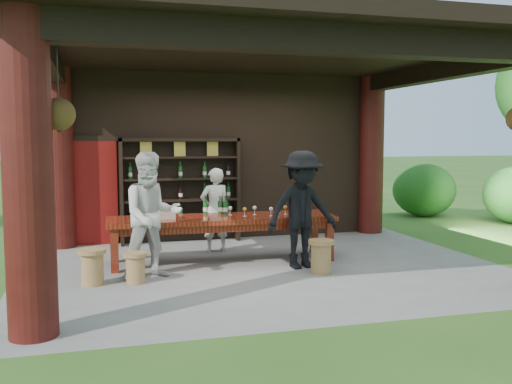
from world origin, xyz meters
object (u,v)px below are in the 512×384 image
object	(u,v)px
wine_shelf	(181,190)
host	(215,210)
stool_near_left	(136,267)
tasting_table	(222,223)
napkin_basket	(167,214)
stool_far_left	(92,266)
stool_near_right	(321,256)
guest_woman	(152,215)
guest_man	(302,210)

from	to	relation	value
wine_shelf	host	world-z (taller)	wine_shelf
wine_shelf	stool_near_left	distance (m)	3.23
tasting_table	napkin_basket	size ratio (longest dim) A/B	14.28
wine_shelf	napkin_basket	bearing A→B (deg)	-104.27
stool_near_left	stool_far_left	bearing A→B (deg)	173.89
napkin_basket	stool_far_left	bearing A→B (deg)	-140.60
stool_near_right	host	size ratio (longest dim) A/B	0.34
wine_shelf	host	size ratio (longest dim) A/B	1.53
host	guest_woman	xyz separation A→B (m)	(-1.26, -1.63, 0.17)
stool_near_left	guest_man	world-z (taller)	guest_man
stool_far_left	guest_man	xyz separation A→B (m)	(3.16, 0.22, 0.65)
host	guest_woman	size ratio (longest dim) A/B	0.82
guest_woman	napkin_basket	size ratio (longest dim) A/B	7.04
tasting_table	host	bearing A→B (deg)	86.90
stool_near_right	host	bearing A→B (deg)	120.73
host	wine_shelf	bearing A→B (deg)	-76.40
wine_shelf	napkin_basket	xyz separation A→B (m)	(-0.50, -1.95, -0.20)
wine_shelf	napkin_basket	size ratio (longest dim) A/B	8.83
tasting_table	stool_far_left	size ratio (longest dim) A/B	7.36
tasting_table	stool_near_left	size ratio (longest dim) A/B	8.50
stool_near_left	guest_woman	xyz separation A→B (m)	(0.26, 0.26, 0.68)
stool_near_right	napkin_basket	bearing A→B (deg)	152.02
guest_woman	host	bearing A→B (deg)	43.64
tasting_table	napkin_basket	world-z (taller)	napkin_basket
stool_near_left	host	bearing A→B (deg)	51.22
guest_woman	stool_near_left	bearing A→B (deg)	-143.58
guest_woman	guest_man	size ratio (longest dim) A/B	1.00
stool_near_right	napkin_basket	world-z (taller)	napkin_basket
stool_near_left	napkin_basket	bearing A→B (deg)	60.70
napkin_basket	stool_near_left	bearing A→B (deg)	-119.30
wine_shelf	napkin_basket	world-z (taller)	wine_shelf
host	guest_man	xyz separation A→B (m)	(1.06, -1.60, 0.17)
guest_man	stool_near_left	bearing A→B (deg)	178.21
wine_shelf	stool_near_right	size ratio (longest dim) A/B	4.52
stool_near_right	stool_far_left	xyz separation A→B (m)	(-3.31, 0.21, -0.00)
stool_far_left	guest_woman	world-z (taller)	guest_woman
napkin_basket	wine_shelf	bearing A→B (deg)	75.73
wine_shelf	guest_man	distance (m)	3.07
wine_shelf	guest_man	size ratio (longest dim) A/B	1.25
wine_shelf	stool_near_right	xyz separation A→B (m)	(1.67, -3.10, -0.75)
guest_woman	stool_near_right	bearing A→B (deg)	-18.02
stool_near_right	guest_man	size ratio (longest dim) A/B	0.28
stool_far_left	napkin_basket	distance (m)	1.58
wine_shelf	stool_near_left	world-z (taller)	wine_shelf
guest_woman	guest_man	bearing A→B (deg)	-8.05
stool_near_left	stool_far_left	distance (m)	0.59
host	stool_near_left	bearing A→B (deg)	41.48
stool_near_left	stool_far_left	xyz separation A→B (m)	(-0.58, 0.06, 0.04)
stool_far_left	guest_man	world-z (taller)	guest_man
host	guest_man	size ratio (longest dim) A/B	0.82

